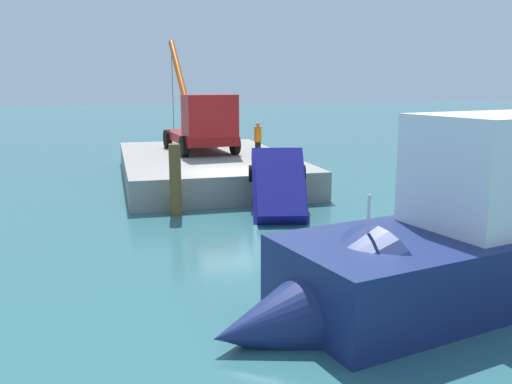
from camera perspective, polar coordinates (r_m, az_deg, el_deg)
The scene contains 8 objects.
ground at distance 21.65m, azimuth -2.77°, elevation -1.10°, with size 200.00×200.00×0.00m, color #2D6066.
dock at distance 27.09m, azimuth -5.37°, elevation 2.69°, with size 13.45×7.89×1.21m, color gray.
crane_truck at distance 27.71m, azimuth -5.67°, elevation 7.16°, with size 10.83×3.34×6.16m.
dock_worker at distance 25.87m, azimuth 0.20°, elevation 5.56°, with size 0.34×0.34×1.67m.
salvaged_car at distance 19.03m, azimuth 2.52°, elevation -0.88°, with size 4.21×2.82×3.66m.
moored_yacht at distance 12.77m, azimuth 19.98°, elevation -7.09°, with size 5.72×12.40×6.53m.
piling_near at distance 19.53m, azimuth -8.49°, elevation 1.26°, with size 0.42×0.42×2.57m, color brown.
piling_mid at distance 20.47m, azimuth 2.55°, elevation 1.19°, with size 0.29×0.29×2.11m, color brown.
Camera 1 is at (20.66, -4.46, 4.67)m, focal length 38.00 mm.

